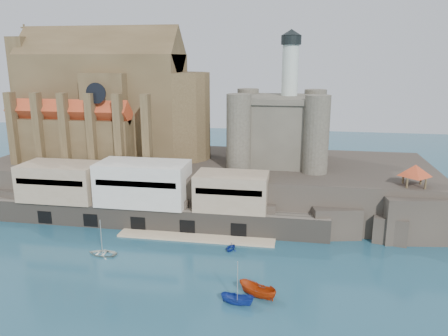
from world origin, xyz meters
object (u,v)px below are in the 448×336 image
castle_keep (279,126)px  church (111,106)px  pavilion (415,172)px  boat_2 (237,304)px

castle_keep → church: bearing=178.9°
church → pavilion: (66.13, -15.85, -9.40)m
church → castle_keep: church is taller
church → castle_keep: size_ratio=1.60×
pavilion → boat_2: size_ratio=1.33×
castle_keep → pavilion: size_ratio=4.58×
boat_2 → church: bearing=47.6°
pavilion → boat_2: 43.11m
castle_keep → pavilion: 30.50m
boat_2 → pavilion: bearing=-36.6°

